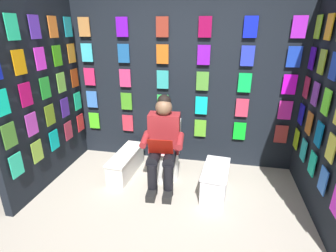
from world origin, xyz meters
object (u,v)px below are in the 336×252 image
at_px(comic_longbox_far, 215,180).
at_px(comic_longbox_near, 126,163).
at_px(person_reading, 163,142).
at_px(toilet, 166,153).

bearing_deg(comic_longbox_far, comic_longbox_near, -5.08).
bearing_deg(person_reading, toilet, -90.59).
bearing_deg(toilet, comic_longbox_far, 151.49).
distance_m(toilet, comic_longbox_near, 0.59).
xyz_separation_m(person_reading, comic_longbox_far, (-0.69, 0.09, -0.42)).
height_order(comic_longbox_near, comic_longbox_far, comic_longbox_far).
bearing_deg(comic_longbox_far, person_reading, -2.09).
distance_m(toilet, person_reading, 0.35).
xyz_separation_m(person_reading, comic_longbox_near, (0.57, -0.14, -0.44)).
bearing_deg(comic_longbox_near, comic_longbox_far, 173.03).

